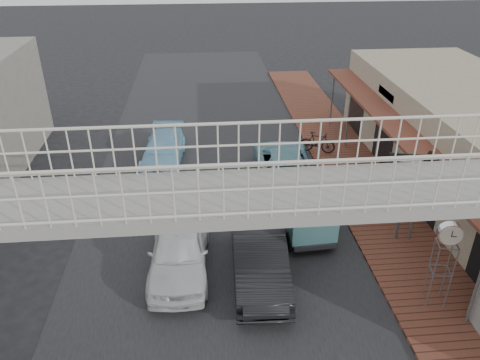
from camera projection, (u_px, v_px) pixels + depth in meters
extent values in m
plane|color=black|center=(217.00, 270.00, 15.34)|extent=(120.00, 120.00, 0.00)
cube|color=black|center=(217.00, 270.00, 15.34)|extent=(10.00, 60.00, 0.01)
cube|color=brown|center=(378.00, 210.00, 18.45)|extent=(3.00, 40.00, 0.10)
cube|color=brown|center=(410.00, 133.00, 18.06)|extent=(1.80, 18.00, 0.12)
cube|color=silver|center=(387.00, 94.00, 20.96)|extent=(0.08, 2.60, 0.90)
cube|color=#B21914|center=(460.00, 157.00, 15.27)|extent=(0.08, 2.20, 0.80)
cube|color=gray|center=(221.00, 198.00, 9.39)|extent=(14.00, 2.00, 0.24)
cube|color=beige|center=(218.00, 148.00, 9.90)|extent=(14.00, 0.08, 1.10)
cube|color=beige|center=(223.00, 193.00, 8.24)|extent=(14.00, 0.08, 1.10)
imported|color=silver|center=(179.00, 248.00, 15.07)|extent=(2.03, 4.68, 1.57)
imported|color=black|center=(259.00, 256.00, 14.72)|extent=(1.83, 4.78, 1.56)
imported|color=#65A2B0|center=(284.00, 162.00, 20.70)|extent=(2.58, 5.22, 1.42)
imported|color=#79B2D2|center=(163.00, 150.00, 22.04)|extent=(2.17, 4.59, 1.29)
cylinder|color=black|center=(274.00, 204.00, 18.36)|extent=(0.27, 0.67, 0.65)
cylinder|color=black|center=(310.00, 201.00, 18.56)|extent=(0.27, 0.67, 0.65)
cylinder|color=black|center=(290.00, 241.00, 16.18)|extent=(0.27, 0.67, 0.65)
cylinder|color=black|center=(330.00, 237.00, 16.37)|extent=(0.27, 0.67, 0.65)
cube|color=#7CD2D7|center=(304.00, 206.00, 16.75)|extent=(1.78, 3.09, 1.26)
cube|color=#7CD2D7|center=(292.00, 188.00, 18.36)|extent=(1.57, 0.94, 0.84)
cube|color=black|center=(305.00, 198.00, 16.59)|extent=(1.78, 2.53, 0.47)
cube|color=silver|center=(305.00, 190.00, 16.44)|extent=(1.80, 3.09, 0.06)
imported|color=black|center=(354.00, 206.00, 17.68)|extent=(1.99, 0.96, 1.01)
imported|color=black|center=(317.00, 142.00, 22.83)|extent=(1.81, 1.05, 1.05)
cylinder|color=#59595B|center=(429.00, 267.00, 13.68)|extent=(0.04, 0.04, 2.09)
cylinder|color=#59595B|center=(446.00, 269.00, 13.62)|extent=(0.04, 0.04, 2.09)
cylinder|color=#59595B|center=(433.00, 278.00, 13.24)|extent=(0.04, 0.04, 2.09)
cylinder|color=#59595B|center=(451.00, 280.00, 13.19)|extent=(0.04, 0.04, 2.09)
cylinder|color=silver|center=(450.00, 234.00, 12.76)|extent=(0.71, 0.38, 0.68)
cylinder|color=beige|center=(451.00, 236.00, 12.66)|extent=(0.59, 0.15, 0.60)
cylinder|color=beige|center=(449.00, 231.00, 12.87)|extent=(0.59, 0.15, 0.60)
cylinder|color=#59595B|center=(403.00, 199.00, 15.96)|extent=(0.11, 0.11, 3.28)
cube|color=black|center=(409.00, 168.00, 15.36)|extent=(1.33, 0.40, 1.02)
cone|color=black|center=(439.00, 170.00, 15.23)|extent=(0.96, 1.37, 1.24)
cube|color=white|center=(407.00, 170.00, 15.36)|extent=(0.88, 0.23, 0.68)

